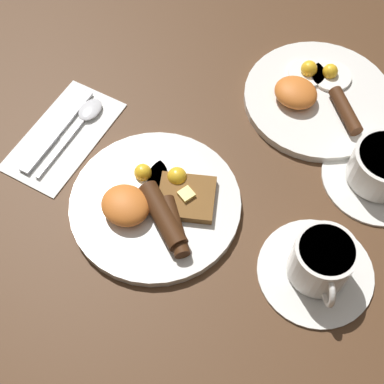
% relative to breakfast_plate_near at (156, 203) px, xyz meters
% --- Properties ---
extents(ground_plane, '(3.00, 3.00, 0.00)m').
position_rel_breakfast_plate_near_xyz_m(ground_plane, '(-0.00, 0.00, -0.01)').
color(ground_plane, '#4C301C').
extents(breakfast_plate_near, '(0.26, 0.26, 0.05)m').
position_rel_breakfast_plate_near_xyz_m(breakfast_plate_near, '(0.00, 0.00, 0.00)').
color(breakfast_plate_near, silver).
rests_on(breakfast_plate_near, ground_plane).
extents(breakfast_plate_far, '(0.25, 0.25, 0.05)m').
position_rel_breakfast_plate_near_xyz_m(breakfast_plate_far, '(0.09, 0.32, -0.00)').
color(breakfast_plate_far, silver).
rests_on(breakfast_plate_far, ground_plane).
extents(teacup_near, '(0.16, 0.16, 0.08)m').
position_rel_breakfast_plate_near_xyz_m(teacup_near, '(0.25, 0.05, 0.02)').
color(teacup_near, silver).
rests_on(teacup_near, ground_plane).
extents(teacup_far, '(0.17, 0.17, 0.07)m').
position_rel_breakfast_plate_near_xyz_m(teacup_far, '(0.25, 0.24, 0.01)').
color(teacup_far, silver).
rests_on(teacup_far, ground_plane).
extents(napkin, '(0.13, 0.22, 0.01)m').
position_rel_breakfast_plate_near_xyz_m(napkin, '(-0.20, 0.02, -0.01)').
color(napkin, white).
rests_on(napkin, ground_plane).
extents(knife, '(0.04, 0.18, 0.01)m').
position_rel_breakfast_plate_near_xyz_m(knife, '(-0.21, 0.01, -0.01)').
color(knife, silver).
rests_on(knife, napkin).
extents(spoon, '(0.04, 0.17, 0.01)m').
position_rel_breakfast_plate_near_xyz_m(spoon, '(-0.20, 0.06, -0.01)').
color(spoon, silver).
rests_on(spoon, napkin).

